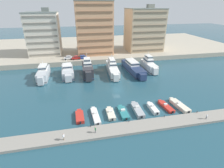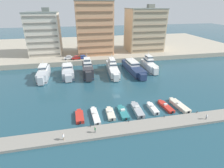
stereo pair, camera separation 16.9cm
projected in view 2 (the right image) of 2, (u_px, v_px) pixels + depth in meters
ground_plane at (117, 90)px, 61.35m from camera, size 400.00×400.00×0.00m
quay_promenade at (95, 47)px, 118.60m from camera, size 180.00×70.00×2.35m
pier_dock at (136, 127)px, 42.37m from camera, size 120.00×4.44×0.66m
yacht_silver_far_left at (43, 73)px, 70.43m from camera, size 3.82×16.04×6.90m
yacht_silver_left at (68, 71)px, 72.86m from camera, size 5.34×15.39×6.44m
yacht_charcoal_mid_left at (88, 69)px, 72.75m from camera, size 4.57×15.11×8.99m
yacht_white_center_left at (112, 68)px, 75.86m from camera, size 4.81×20.58×7.76m
yacht_navy_center at (133, 68)px, 77.32m from camera, size 5.74×22.24×6.44m
yacht_white_center_right at (149, 65)px, 79.40m from camera, size 3.79×15.19×8.20m
motorboat_red_far_left at (80, 116)px, 46.11m from camera, size 2.19×6.25×0.91m
motorboat_white_left at (95, 116)px, 46.50m from camera, size 2.07×8.19×1.30m
motorboat_cream_mid_left at (110, 114)px, 47.30m from camera, size 2.08×6.26×1.33m
motorboat_teal_center_left at (123, 112)px, 47.92m from camera, size 2.10×7.03×1.33m
motorboat_grey_center at (137, 110)px, 48.83m from camera, size 2.18×7.97×1.61m
motorboat_white_center_right at (153, 108)px, 49.59m from camera, size 1.69×6.30×1.49m
motorboat_red_mid_right at (166, 106)px, 50.77m from camera, size 2.46×7.14×1.16m
motorboat_cream_right at (179, 105)px, 51.00m from camera, size 2.95×8.42×1.42m
car_white_far_left at (69, 58)px, 86.73m from camera, size 4.16×2.04×1.80m
car_red_left at (76, 57)px, 86.83m from camera, size 4.22×2.16×1.80m
car_blue_mid_left at (83, 57)px, 87.77m from camera, size 4.22×2.18×1.80m
apartment_block_far_left at (44, 34)px, 92.93m from camera, size 16.40×16.61×23.64m
apartment_block_left at (94, 28)px, 93.71m from camera, size 19.15×16.22×29.01m
apartment_block_mid_left at (144, 30)px, 101.09m from camera, size 19.98×16.84×25.18m
pedestrian_near_edge at (207, 116)px, 44.33m from camera, size 0.55×0.40×1.60m
pedestrian_mid_deck at (63, 136)px, 37.51m from camera, size 0.37×0.62×1.69m
pedestrian_far_side at (95, 129)px, 39.68m from camera, size 0.28×0.61×1.59m
bollard_west at (90, 126)px, 41.82m from camera, size 0.20×0.20×0.61m
bollard_west_mid at (129, 121)px, 43.60m from camera, size 0.20×0.20×0.61m
bollard_east_mid at (164, 116)px, 45.37m from camera, size 0.20×0.20×0.61m
bollard_east at (197, 112)px, 47.14m from camera, size 0.20×0.20×0.61m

